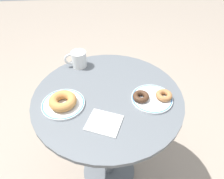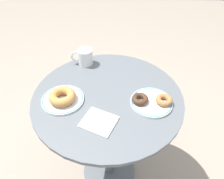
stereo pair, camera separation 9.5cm
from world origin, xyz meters
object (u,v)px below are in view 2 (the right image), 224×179
at_px(paper_napkin, 99,122).
at_px(donut_chocolate, 140,99).
at_px(plate_right, 151,102).
at_px(donut_old_fashioned, 62,96).
at_px(cafe_table, 108,124).
at_px(donut_cinnamon, 164,100).
at_px(plate_left, 63,99).
at_px(coffee_mug, 85,57).

bearing_deg(paper_napkin, donut_chocolate, 35.22).
distance_m(plate_right, donut_old_fashioned, 0.41).
relative_size(cafe_table, donut_chocolate, 9.75).
bearing_deg(donut_cinnamon, donut_chocolate, 179.82).
height_order(plate_left, donut_chocolate, donut_chocolate).
height_order(cafe_table, plate_left, plate_left).
bearing_deg(donut_chocolate, plate_left, -179.37).
bearing_deg(plate_right, paper_napkin, -151.38).
height_order(cafe_table, paper_napkin, paper_napkin).
relative_size(plate_right, coffee_mug, 1.58).
bearing_deg(coffee_mug, cafe_table, -60.29).
bearing_deg(coffee_mug, donut_chocolate, -45.10).
height_order(cafe_table, donut_cinnamon, donut_cinnamon).
distance_m(cafe_table, plate_right, 0.30).
xyz_separation_m(plate_right, coffee_mug, (-0.35, 0.29, 0.04)).
relative_size(plate_right, donut_chocolate, 2.52).
bearing_deg(coffee_mug, donut_cinnamon, -36.41).
bearing_deg(paper_napkin, coffee_mug, 106.03).
height_order(plate_right, paper_napkin, plate_right).
bearing_deg(paper_napkin, donut_cinnamon, 23.60).
relative_size(plate_left, donut_cinnamon, 2.56).
height_order(plate_left, donut_old_fashioned, donut_old_fashioned).
relative_size(plate_left, donut_old_fashioned, 1.58).
relative_size(paper_napkin, coffee_mug, 1.13).
bearing_deg(cafe_table, plate_left, -167.30).
relative_size(cafe_table, coffee_mug, 6.10).
distance_m(cafe_table, coffee_mug, 0.39).
xyz_separation_m(plate_left, donut_chocolate, (0.35, 0.00, 0.02)).
bearing_deg(plate_right, coffee_mug, 139.76).
distance_m(donut_old_fashioned, coffee_mug, 0.31).
xyz_separation_m(paper_napkin, coffee_mug, (-0.12, 0.42, 0.04)).
bearing_deg(donut_cinnamon, coffee_mug, 143.59).
height_order(donut_cinnamon, coffee_mug, coffee_mug).
xyz_separation_m(donut_old_fashioned, paper_napkin, (0.18, -0.11, -0.03)).
relative_size(plate_left, coffee_mug, 1.60).
distance_m(donut_cinnamon, coffee_mug, 0.50).
xyz_separation_m(cafe_table, plate_right, (0.20, -0.04, 0.22)).
distance_m(plate_left, plate_right, 0.41).
xyz_separation_m(plate_left, donut_old_fashioned, (0.00, -0.01, 0.03)).
xyz_separation_m(cafe_table, donut_old_fashioned, (-0.20, -0.05, 0.25)).
distance_m(donut_cinnamon, paper_napkin, 0.31).
distance_m(donut_chocolate, coffee_mug, 0.42).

